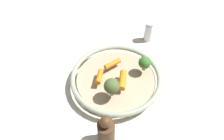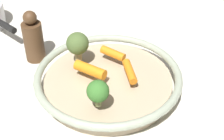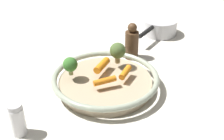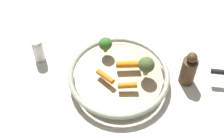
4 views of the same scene
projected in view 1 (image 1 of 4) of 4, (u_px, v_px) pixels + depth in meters
ground_plane at (116, 83)px, 0.73m from camera, size 2.57×2.57×0.00m
serving_bowl at (116, 79)px, 0.71m from camera, size 0.31×0.31×0.05m
baby_carrot_near_rim at (99, 76)px, 0.68m from camera, size 0.06×0.04×0.02m
baby_carrot_back at (123, 80)px, 0.67m from camera, size 0.07×0.05×0.02m
baby_carrot_right at (114, 64)px, 0.72m from camera, size 0.04×0.07×0.02m
broccoli_floret_edge at (144, 62)px, 0.69m from camera, size 0.04×0.04×0.05m
broccoli_floret_small at (112, 86)px, 0.61m from camera, size 0.05×0.05×0.06m
salt_shaker at (149, 32)px, 0.85m from camera, size 0.04×0.04×0.09m
pepper_mill at (106, 132)px, 0.55m from camera, size 0.05×0.05×0.13m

